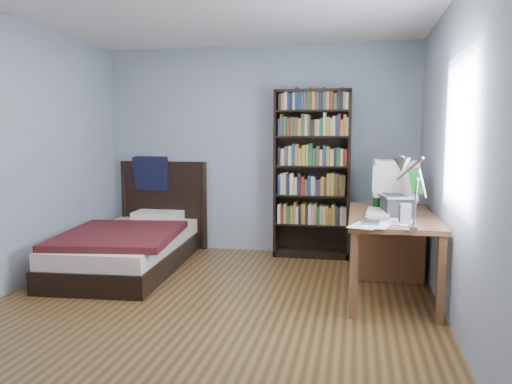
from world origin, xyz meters
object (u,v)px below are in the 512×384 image
at_px(desk, 388,240).
at_px(keyboard, 378,213).
at_px(soda_can, 377,204).
at_px(bookshelf, 312,174).
at_px(speaker, 405,214).
at_px(desk_lamp, 404,173).
at_px(bed, 133,243).
at_px(laptop, 399,202).
at_px(crt_monitor, 394,180).

relative_size(desk, keyboard, 2.97).
xyz_separation_m(soda_can, bookshelf, (-0.70, 1.07, 0.19)).
bearing_deg(keyboard, desk, 79.31).
relative_size(speaker, soda_can, 1.30).
distance_m(desk_lamp, bed, 3.28).
bearing_deg(speaker, desk, 93.19).
xyz_separation_m(laptop, bookshelf, (-0.88, 1.27, 0.13)).
relative_size(keyboard, speaker, 3.12).
bearing_deg(speaker, laptop, 90.58).
distance_m(keyboard, soda_can, 0.28).
xyz_separation_m(desk, soda_can, (-0.13, -0.21, 0.38)).
distance_m(crt_monitor, bed, 2.86).
bearing_deg(crt_monitor, bed, 180.00).
xyz_separation_m(keyboard, bed, (-2.60, 0.53, -0.49)).
xyz_separation_m(crt_monitor, keyboard, (-0.17, -0.53, -0.25)).
distance_m(keyboard, bed, 2.70).
bearing_deg(bookshelf, desk_lamp, -71.09).
bearing_deg(keyboard, soda_can, 94.29).
bearing_deg(desk, bookshelf, 134.03).
bearing_deg(keyboard, laptop, 24.63).
bearing_deg(bookshelf, soda_can, -56.68).
height_order(crt_monitor, desk_lamp, desk_lamp).
bearing_deg(speaker, keyboard, 115.43).
distance_m(desk, speaker, 0.96).
bearing_deg(crt_monitor, soda_can, -123.52).
bearing_deg(speaker, crt_monitor, 90.39).
height_order(crt_monitor, bed, crt_monitor).
distance_m(laptop, bed, 2.88).
xyz_separation_m(desk_lamp, bed, (-2.71, 1.58, -0.93)).
relative_size(desk, laptop, 3.53).
bearing_deg(speaker, soda_can, 105.23).
distance_m(desk, bed, 2.73).
bearing_deg(bed, crt_monitor, -0.00).
distance_m(desk_lamp, soda_can, 1.39).
bearing_deg(keyboard, crt_monitor, 76.36).
xyz_separation_m(desk_lamp, speaker, (0.08, 0.66, -0.38)).
distance_m(speaker, bookshelf, 1.95).
bearing_deg(soda_can, desk_lamp, -84.93).
xyz_separation_m(desk, bed, (-2.72, 0.05, -0.16)).
relative_size(desk_lamp, speaker, 3.55).
bearing_deg(bed, laptop, -9.43).
distance_m(laptop, bookshelf, 1.55).
bearing_deg(desk, bed, 179.04).
xyz_separation_m(speaker, bookshelf, (-0.90, 1.73, 0.17)).
height_order(speaker, bed, bed).
bearing_deg(bookshelf, bed, -156.85).
bearing_deg(laptop, desk_lamp, -93.28).
height_order(keyboard, soda_can, soda_can).
height_order(laptop, desk_lamp, desk_lamp).
relative_size(desk_lamp, keyboard, 1.14).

